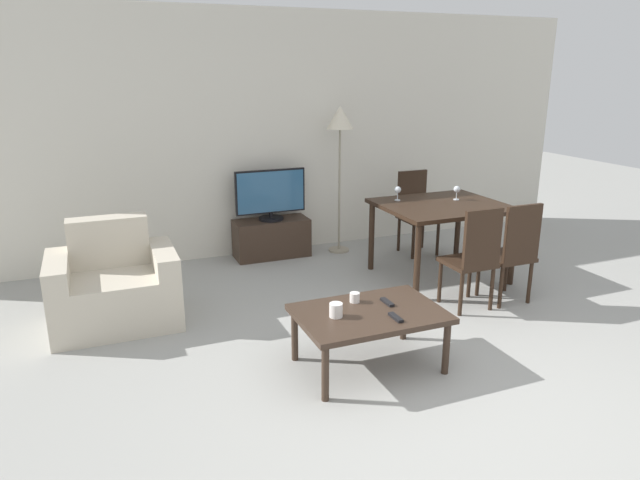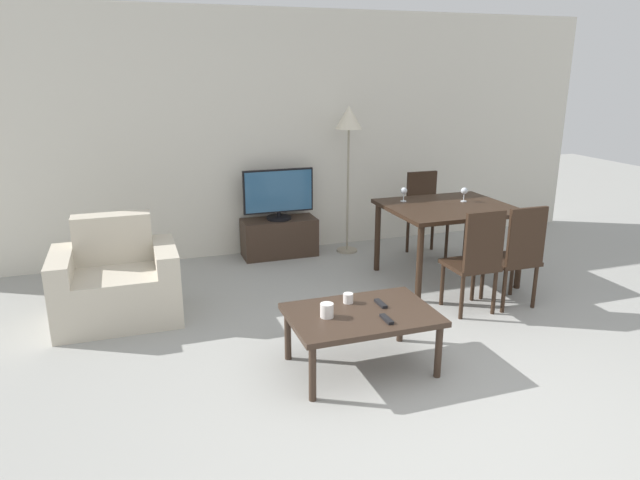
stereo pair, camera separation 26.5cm
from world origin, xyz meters
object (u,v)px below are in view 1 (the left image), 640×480
Objects in this scene: dining_chair_far at (416,209)px; wine_glass_left at (457,190)px; cup_colored_far at (355,297)px; armchair at (114,288)px; remote_primary at (387,302)px; floor_lamp at (340,127)px; wine_glass_center at (398,191)px; coffee_table at (369,317)px; dining_chair_near_right at (513,249)px; cup_white_near at (336,310)px; tv at (271,195)px; tv_stand at (272,238)px; dining_chair_near at (474,255)px; remote_secondary at (396,317)px; dining_table at (442,212)px.

dining_chair_far reaches higher than wine_glass_left.
dining_chair_far is 12.88× the size of cup_colored_far.
wine_glass_left is (3.39, 0.03, 0.56)m from armchair.
armchair is at bearing 142.50° from remote_primary.
floor_lamp is 11.50× the size of wine_glass_center.
floor_lamp is at bearing 73.79° from remote_primary.
dining_chair_near_right is (1.73, 0.57, 0.13)m from coffee_table.
cup_white_near reaches higher than remote_primary.
tv is 2.62m from remote_primary.
tv is at bearing 82.10° from cup_white_near.
remote_primary reaches higher than tv_stand.
wine_glass_left is (1.57, 1.43, 0.43)m from remote_primary.
wine_glass_left is at bearing 0.56° from armchair.
cup_colored_far is (0.23, 0.19, -0.01)m from cup_white_near.
tv_stand is 2.67m from dining_chair_near_right.
coffee_table is 6.84× the size of remote_primary.
coffee_table is 0.21m from remote_primary.
dining_chair_near is (2.94, -0.90, 0.20)m from armchair.
floor_lamp is (-0.82, 0.34, 0.93)m from dining_chair_far.
armchair is at bearing 165.01° from dining_chair_near_right.
dining_chair_far is at bearing -22.46° from floor_lamp.
remote_secondary is at bearing -106.19° from floor_lamp.
dining_table is 1.28× the size of dining_chair_near.
cup_white_near is (-0.44, -0.07, 0.04)m from remote_primary.
remote_primary is (-1.33, -1.33, -0.24)m from dining_table.
dining_chair_far is 0.82m from wine_glass_left.
dining_table is 8.07× the size of remote_secondary.
dining_chair_far is 0.85m from wine_glass_center.
dining_chair_far is 1.28m from floor_lamp.
armchair is 2.02m from cup_white_near.
armchair is at bearing 133.21° from cup_white_near.
dining_chair_near is 1.10m from wine_glass_left.
floor_lamp is 3.04m from remote_secondary.
dining_chair_far reaches higher than armchair.
floor_lamp is 1.07m from wine_glass_center.
wine_glass_left is at bearing 22.67° from dining_table.
dining_chair_far is 0.56× the size of floor_lamp.
dining_chair_near_right is 1.79m from remote_secondary.
cup_white_near is 0.68× the size of wine_glass_center.
wine_glass_left is (0.02, -0.74, 0.36)m from dining_chair_far.
remote_secondary is (0.11, -0.18, 0.06)m from coffee_table.
wine_glass_left is at bearing 88.51° from dining_chair_near_right.
remote_primary is at bearing -88.53° from tv.
tv_stand is 1.46m from floor_lamp.
cup_white_near is (1.38, -1.47, 0.17)m from armchair.
cup_white_near is at bearing -170.48° from remote_primary.
dining_chair_far is at bearing -15.35° from tv_stand.
dining_chair_far is 6.46× the size of wine_glass_center.
cup_colored_far is at bearing 38.87° from cup_white_near.
remote_primary is (0.07, -2.60, -0.28)m from tv.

